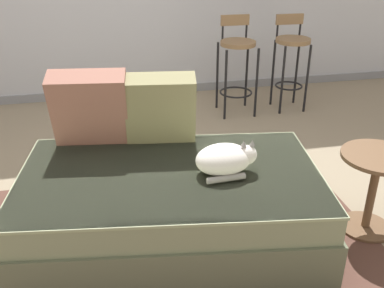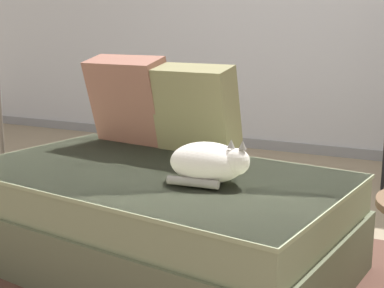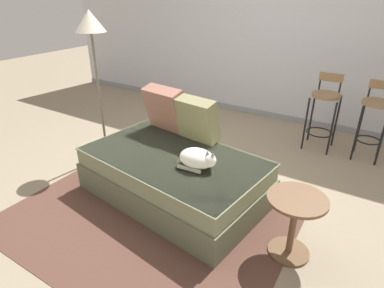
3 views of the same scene
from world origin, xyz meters
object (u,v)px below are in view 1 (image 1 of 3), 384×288
(bar_stool_by_doorway, at_px, (291,52))
(couch, at_px, (171,205))
(cat, at_px, (226,159))
(side_table, at_px, (374,182))
(bar_stool_near_window, at_px, (237,58))
(throw_pillow_middle, at_px, (160,108))
(throw_pillow_corner, at_px, (90,108))

(bar_stool_by_doorway, bearing_deg, couch, -128.93)
(cat, bearing_deg, bar_stool_by_doorway, 58.02)
(cat, height_order, side_table, cat)
(couch, relative_size, bar_stool_near_window, 1.97)
(throw_pillow_middle, bearing_deg, cat, -58.06)
(throw_pillow_corner, distance_m, bar_stool_by_doorway, 2.42)
(throw_pillow_corner, xyz_separation_m, bar_stool_by_doorway, (1.95, 1.42, -0.12))
(couch, bearing_deg, side_table, -7.71)
(cat, relative_size, side_table, 0.69)
(cat, height_order, bar_stool_by_doorway, bar_stool_by_doorway)
(bar_stool_near_window, height_order, bar_stool_by_doorway, bar_stool_near_window)
(couch, bearing_deg, throw_pillow_middle, 88.29)
(throw_pillow_middle, height_order, bar_stool_near_window, bar_stool_near_window)
(throw_pillow_corner, height_order, cat, throw_pillow_corner)
(couch, bearing_deg, throw_pillow_corner, 131.44)
(throw_pillow_corner, bearing_deg, bar_stool_by_doorway, 36.07)
(couch, height_order, bar_stool_near_window, bar_stool_near_window)
(couch, xyz_separation_m, side_table, (1.21, -0.16, 0.11))
(bar_stool_near_window, bearing_deg, bar_stool_by_doorway, 0.08)
(couch, xyz_separation_m, bar_stool_by_doorway, (1.53, 1.90, 0.35))
(throw_pillow_corner, height_order, throw_pillow_middle, throw_pillow_corner)
(throw_pillow_middle, distance_m, cat, 0.58)
(throw_pillow_middle, relative_size, bar_stool_by_doorway, 0.50)
(bar_stool_near_window, bearing_deg, throw_pillow_corner, -134.39)
(couch, height_order, bar_stool_by_doorway, bar_stool_by_doorway)
(side_table, bearing_deg, bar_stool_by_doorway, 81.13)
(throw_pillow_middle, height_order, bar_stool_by_doorway, bar_stool_by_doorway)
(cat, relative_size, bar_stool_near_window, 0.38)
(throw_pillow_corner, distance_m, throw_pillow_middle, 0.44)
(bar_stool_near_window, height_order, side_table, bar_stool_near_window)
(cat, bearing_deg, throw_pillow_corner, 143.71)
(throw_pillow_corner, bearing_deg, side_table, -21.40)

